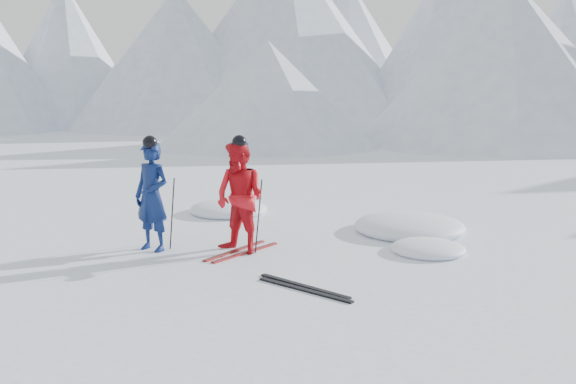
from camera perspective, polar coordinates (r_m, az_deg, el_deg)
The scene contains 12 objects.
ground at distance 10.07m, azimuth 5.39°, elevation -7.32°, with size 160.00×160.00×0.00m, color white.
skier_blue at distance 11.33m, azimuth -12.62°, elevation -0.42°, with size 0.73×0.48×2.00m, color #0D1D51.
skier_red at distance 10.93m, azimuth -4.52°, elevation -0.52°, with size 0.98×0.77×2.02m, color red.
pole_blue_left at distance 11.71m, azimuth -13.08°, elevation -1.78°, with size 0.02×0.02×1.33m, color black.
pole_blue_right at distance 11.40m, azimuth -10.79°, elevation -2.01°, with size 0.02×0.02×1.33m, color black.
pole_red_left at distance 11.36m, azimuth -4.94°, elevation -1.87°, with size 0.02×0.02×1.35m, color black.
pole_red_right at distance 10.93m, azimuth -2.77°, elevation -2.29°, with size 0.02×0.02×1.35m, color black.
ski_worn_left at distance 11.21m, azimuth -4.95°, elevation -5.48°, with size 0.09×1.70×0.03m, color black.
ski_worn_right at distance 11.07m, azimuth -3.96°, elevation -5.66°, with size 0.09×1.70×0.03m, color black.
ski_loose_a at distance 9.21m, azimuth 1.47°, elevation -8.78°, with size 0.09×1.70×0.03m, color black.
ski_loose_b at distance 9.04m, azimuth 1.52°, elevation -9.14°, with size 0.09×1.70×0.03m, color black.
snow_lumps at distance 13.18m, azimuth 5.72°, elevation -3.30°, with size 6.91×3.17×0.50m.
Camera 1 is at (4.42, -8.57, 2.89)m, focal length 38.00 mm.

